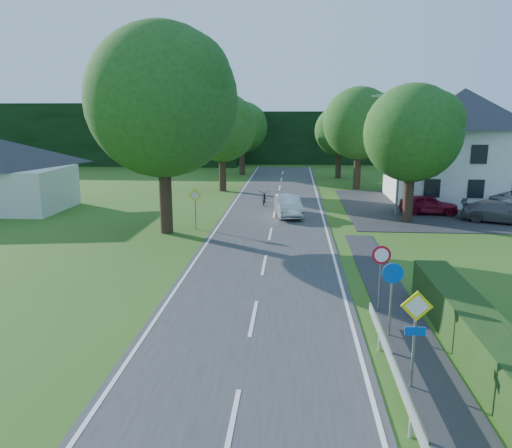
# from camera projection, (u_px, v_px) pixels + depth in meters

# --- Properties ---
(road) EXTENTS (7.00, 80.00, 0.04)m
(road) POSITION_uv_depth(u_px,v_px,m) (266.00, 253.00, 24.56)
(road) COLOR #343436
(road) RESTS_ON ground
(parking_pad) EXTENTS (14.00, 16.00, 0.04)m
(parking_pad) POSITION_uv_depth(u_px,v_px,m) (441.00, 208.00, 36.32)
(parking_pad) COLOR #262629
(parking_pad) RESTS_ON ground
(line_edge_left) EXTENTS (0.12, 80.00, 0.01)m
(line_edge_left) POSITION_uv_depth(u_px,v_px,m) (201.00, 251.00, 24.79)
(line_edge_left) COLOR white
(line_edge_left) RESTS_ON road
(line_edge_right) EXTENTS (0.12, 80.00, 0.01)m
(line_edge_right) POSITION_uv_depth(u_px,v_px,m) (333.00, 254.00, 24.31)
(line_edge_right) COLOR white
(line_edge_right) RESTS_ON road
(line_centre) EXTENTS (0.12, 80.00, 0.01)m
(line_centre) POSITION_uv_depth(u_px,v_px,m) (266.00, 253.00, 24.55)
(line_centre) COLOR white
(line_centre) RESTS_ON road
(tree_main) EXTENTS (9.40, 9.40, 11.64)m
(tree_main) POSITION_uv_depth(u_px,v_px,m) (163.00, 131.00, 27.63)
(tree_main) COLOR #1E4916
(tree_main) RESTS_ON ground
(tree_left_far) EXTENTS (7.00, 7.00, 8.58)m
(tree_left_far) POSITION_uv_depth(u_px,v_px,m) (222.00, 142.00, 43.46)
(tree_left_far) COLOR #1E4916
(tree_left_far) RESTS_ON ground
(tree_right_far) EXTENTS (7.40, 7.40, 9.09)m
(tree_right_far) POSITION_uv_depth(u_px,v_px,m) (359.00, 139.00, 44.47)
(tree_right_far) COLOR #1E4916
(tree_right_far) RESTS_ON ground
(tree_left_back) EXTENTS (6.60, 6.60, 8.07)m
(tree_left_back) POSITION_uv_depth(u_px,v_px,m) (242.00, 138.00, 55.16)
(tree_left_back) COLOR #1E4916
(tree_left_back) RESTS_ON ground
(tree_right_back) EXTENTS (6.20, 6.20, 7.56)m
(tree_right_back) POSITION_uv_depth(u_px,v_px,m) (339.00, 142.00, 52.50)
(tree_right_back) COLOR #1E4916
(tree_right_back) RESTS_ON ground
(tree_right_mid) EXTENTS (7.00, 7.00, 8.58)m
(tree_right_mid) POSITION_uv_depth(u_px,v_px,m) (411.00, 154.00, 30.79)
(tree_right_mid) COLOR #1E4916
(tree_right_mid) RESTS_ON ground
(treeline_left) EXTENTS (44.00, 6.00, 8.00)m
(treeline_left) POSITION_uv_depth(u_px,v_px,m) (75.00, 134.00, 66.64)
(treeline_left) COLOR black
(treeline_left) RESTS_ON ground
(treeline_right) EXTENTS (30.00, 5.00, 7.00)m
(treeline_right) POSITION_uv_depth(u_px,v_px,m) (344.00, 138.00, 67.98)
(treeline_right) COLOR black
(treeline_right) RESTS_ON ground
(house_white) EXTENTS (10.60, 8.40, 8.60)m
(house_white) POSITION_uv_depth(u_px,v_px,m) (461.00, 145.00, 38.14)
(house_white) COLOR white
(house_white) RESTS_ON ground
(streetlight) EXTENTS (2.03, 0.18, 8.00)m
(streetlight) POSITION_uv_depth(u_px,v_px,m) (398.00, 149.00, 32.73)
(streetlight) COLOR gray
(streetlight) RESTS_ON ground
(sign_priority_right) EXTENTS (0.78, 0.09, 2.59)m
(sign_priority_right) POSITION_uv_depth(u_px,v_px,m) (416.00, 322.00, 12.15)
(sign_priority_right) COLOR gray
(sign_priority_right) RESTS_ON ground
(sign_roundabout) EXTENTS (0.64, 0.08, 2.37)m
(sign_roundabout) POSITION_uv_depth(u_px,v_px,m) (392.00, 285.00, 15.10)
(sign_roundabout) COLOR gray
(sign_roundabout) RESTS_ON ground
(sign_speed_limit) EXTENTS (0.64, 0.11, 2.37)m
(sign_speed_limit) POSITION_uv_depth(u_px,v_px,m) (381.00, 263.00, 17.02)
(sign_speed_limit) COLOR gray
(sign_speed_limit) RESTS_ON ground
(sign_priority_left) EXTENTS (0.78, 0.09, 2.44)m
(sign_priority_left) POSITION_uv_depth(u_px,v_px,m) (195.00, 201.00, 29.37)
(sign_priority_left) COLOR gray
(sign_priority_left) RESTS_ON ground
(moving_car) EXTENTS (2.11, 4.48, 1.42)m
(moving_car) POSITION_uv_depth(u_px,v_px,m) (288.00, 205.00, 33.24)
(moving_car) COLOR silver
(moving_car) RESTS_ON road
(motorcycle) EXTENTS (0.73, 2.02, 1.06)m
(motorcycle) POSITION_uv_depth(u_px,v_px,m) (264.00, 197.00, 37.57)
(motorcycle) COLOR black
(motorcycle) RESTS_ON road
(parked_car_red) EXTENTS (3.93, 1.77, 1.31)m
(parked_car_red) POSITION_uv_depth(u_px,v_px,m) (428.00, 204.00, 33.92)
(parked_car_red) COLOR maroon
(parked_car_red) RESTS_ON parking_pad
(parked_car_grey) EXTENTS (4.95, 3.48, 1.33)m
(parked_car_grey) POSITION_uv_depth(u_px,v_px,m) (500.00, 212.00, 31.29)
(parked_car_grey) COLOR #545359
(parked_car_grey) RESTS_ON parking_pad
(parasol) EXTENTS (3.11, 3.13, 2.14)m
(parasol) POSITION_uv_depth(u_px,v_px,m) (433.00, 194.00, 35.69)
(parasol) COLOR #A50D0D
(parasol) RESTS_ON parking_pad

